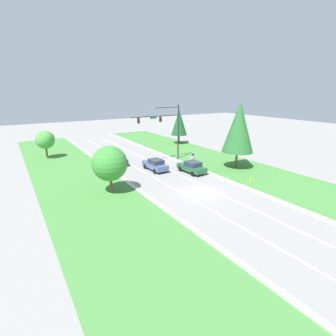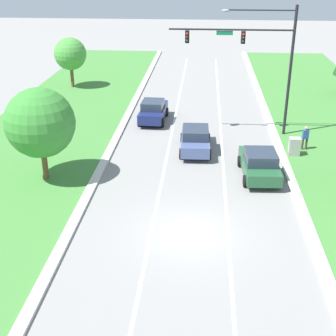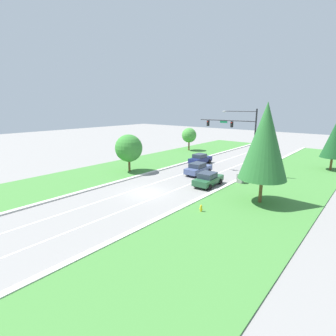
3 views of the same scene
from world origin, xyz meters
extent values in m
plane|color=gray|center=(0.00, 0.00, 0.00)|extent=(160.00, 160.00, 0.00)
cube|color=beige|center=(5.65, 0.00, 0.07)|extent=(0.50, 90.00, 0.15)
cube|color=beige|center=(-5.65, 0.00, 0.07)|extent=(0.50, 90.00, 0.15)
cube|color=#427F38|center=(10.90, 0.00, 0.04)|extent=(10.00, 90.00, 0.08)
cube|color=#427F38|center=(-10.90, 0.00, 0.04)|extent=(10.00, 90.00, 0.08)
cube|color=white|center=(-1.80, 0.00, 0.00)|extent=(0.14, 81.00, 0.01)
cube|color=white|center=(1.80, 0.00, 0.00)|extent=(0.14, 81.00, 0.01)
cylinder|color=black|center=(6.31, 13.77, 4.48)|extent=(0.20, 0.20, 8.97)
cylinder|color=black|center=(2.13, 13.77, 7.35)|extent=(8.35, 0.12, 0.12)
cube|color=#147042|center=(1.72, 13.77, 7.13)|extent=(1.10, 0.04, 0.28)
cylinder|color=black|center=(4.01, 13.77, 8.61)|extent=(4.59, 0.09, 0.09)
ellipsoid|color=gray|center=(1.72, 13.77, 8.56)|extent=(0.56, 0.28, 0.20)
cube|color=black|center=(2.97, 13.77, 6.85)|extent=(0.28, 0.32, 0.80)
sphere|color=red|center=(2.97, 13.60, 7.09)|extent=(0.16, 0.16, 0.16)
sphere|color=#2D2D2D|center=(2.97, 13.60, 6.85)|extent=(0.16, 0.16, 0.16)
sphere|color=#2D2D2D|center=(2.97, 13.60, 6.62)|extent=(0.16, 0.16, 0.16)
cube|color=black|center=(-0.79, 13.77, 6.85)|extent=(0.28, 0.32, 0.80)
sphere|color=red|center=(-0.79, 13.60, 7.09)|extent=(0.16, 0.16, 0.16)
sphere|color=#2D2D2D|center=(-0.79, 13.60, 6.85)|extent=(0.16, 0.16, 0.16)
sphere|color=#2D2D2D|center=(-0.79, 13.60, 6.62)|extent=(0.16, 0.16, 0.16)
cube|color=#475684|center=(-0.01, 10.30, 0.69)|extent=(1.93, 4.69, 0.72)
cube|color=#283342|center=(0.00, 10.02, 1.36)|extent=(1.69, 2.13, 0.61)
cylinder|color=black|center=(0.86, 11.77, 0.33)|extent=(0.26, 0.67, 0.66)
cylinder|color=black|center=(-0.93, 11.72, 0.33)|extent=(0.26, 0.67, 0.66)
cylinder|color=black|center=(0.92, 8.88, 0.33)|extent=(0.26, 0.67, 0.66)
cylinder|color=black|center=(-0.87, 8.84, 0.33)|extent=(0.26, 0.67, 0.66)
cube|color=navy|center=(-3.43, 16.13, 0.71)|extent=(1.96, 4.44, 0.74)
cube|color=#283342|center=(-3.44, 15.87, 1.39)|extent=(1.69, 2.03, 0.62)
cylinder|color=black|center=(-2.50, 17.45, 0.34)|extent=(0.27, 0.69, 0.68)
cylinder|color=black|center=(-4.25, 17.52, 0.34)|extent=(0.27, 0.69, 0.68)
cylinder|color=black|center=(-2.61, 14.74, 0.34)|extent=(0.27, 0.69, 0.68)
cylinder|color=black|center=(-4.36, 14.81, 0.34)|extent=(0.27, 0.69, 0.68)
cube|color=#235633|center=(3.82, 6.59, 0.68)|extent=(2.15, 4.57, 0.69)
cube|color=#283342|center=(3.83, 6.32, 1.34)|extent=(1.83, 2.10, 0.63)
cylinder|color=black|center=(4.69, 8.02, 0.33)|extent=(0.27, 0.68, 0.67)
cylinder|color=black|center=(2.81, 7.93, 0.33)|extent=(0.27, 0.68, 0.67)
cylinder|color=black|center=(4.83, 5.25, 0.33)|extent=(0.27, 0.68, 0.67)
cylinder|color=black|center=(2.95, 5.15, 0.33)|extent=(0.27, 0.68, 0.67)
cube|color=#9E9E99|center=(6.39, 9.86, 0.62)|extent=(0.70, 0.60, 1.23)
cylinder|color=#42382D|center=(7.11, 10.85, 0.42)|extent=(0.14, 0.14, 0.84)
cylinder|color=#42382D|center=(7.37, 10.88, 0.42)|extent=(0.14, 0.14, 0.84)
cube|color=#2D4C99|center=(7.24, 10.86, 1.14)|extent=(0.41, 0.27, 0.60)
sphere|color=tan|center=(7.24, 10.86, 1.58)|extent=(0.22, 0.22, 0.22)
cylinder|color=gold|center=(7.55, -0.80, 0.28)|extent=(0.20, 0.20, 0.55)
sphere|color=gold|center=(7.55, -0.80, 0.61)|extent=(0.18, 0.18, 0.18)
cylinder|color=gold|center=(7.43, -0.80, 0.30)|extent=(0.10, 0.09, 0.09)
cylinder|color=gold|center=(7.67, -0.80, 0.30)|extent=(0.10, 0.09, 0.09)
cylinder|color=brown|center=(13.83, 24.64, 0.98)|extent=(0.32, 0.32, 1.96)
cone|color=#194C23|center=(13.83, 24.64, 4.64)|extent=(3.36, 3.36, 5.37)
cylinder|color=brown|center=(-8.50, 5.16, 1.00)|extent=(0.32, 0.32, 2.00)
sphere|color=#388433|center=(-8.50, 5.16, 3.46)|extent=(3.90, 3.90, 3.90)
cylinder|color=brown|center=(10.75, 4.87, 1.25)|extent=(0.32, 0.32, 2.50)
cone|color=#28662D|center=(10.75, 4.87, 6.11)|extent=(4.52, 4.52, 7.23)
cylinder|color=brown|center=(-12.41, 25.60, 1.07)|extent=(0.32, 0.32, 2.14)
sphere|color=#47933D|center=(-12.41, 25.60, 3.30)|extent=(3.07, 3.07, 3.07)
camera|label=1|loc=(-17.58, -21.74, 11.21)|focal=28.00mm
camera|label=2|loc=(0.46, -18.67, 11.88)|focal=50.00mm
camera|label=3|loc=(19.30, -19.65, 9.35)|focal=28.00mm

